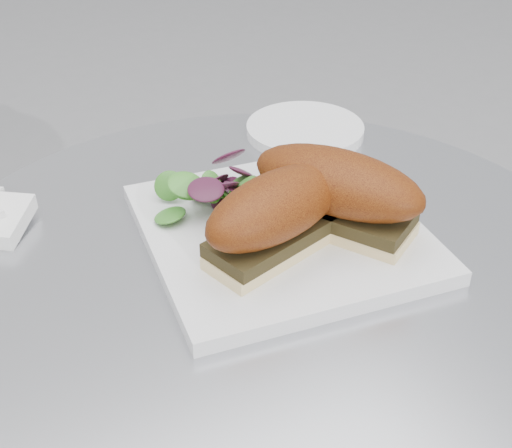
# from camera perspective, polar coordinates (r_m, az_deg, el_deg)

# --- Properties ---
(table) EXTENTS (0.70, 0.70, 0.73)m
(table) POSITION_cam_1_polar(r_m,az_deg,el_deg) (0.86, 0.60, -16.64)
(table) COLOR silver
(table) RESTS_ON ground
(plate) EXTENTS (0.30, 0.30, 0.02)m
(plate) POSITION_cam_1_polar(r_m,az_deg,el_deg) (0.72, 2.09, -0.65)
(plate) COLOR white
(plate) RESTS_ON table
(sandwich_left) EXTENTS (0.17, 0.11, 0.08)m
(sandwich_left) POSITION_cam_1_polar(r_m,az_deg,el_deg) (0.66, 1.58, 0.77)
(sandwich_left) COLOR #F9E69B
(sandwich_left) RESTS_ON plate
(sandwich_right) EXTENTS (0.16, 0.19, 0.08)m
(sandwich_right) POSITION_cam_1_polar(r_m,az_deg,el_deg) (0.70, 6.51, 2.74)
(sandwich_right) COLOR #F9E69B
(sandwich_right) RESTS_ON plate
(salad) EXTENTS (0.10, 0.10, 0.05)m
(salad) POSITION_cam_1_polar(r_m,az_deg,el_deg) (0.74, -3.81, 3.17)
(salad) COLOR green
(salad) RESTS_ON plate
(saucer) EXTENTS (0.15, 0.15, 0.01)m
(saucer) POSITION_cam_1_polar(r_m,az_deg,el_deg) (0.93, 3.94, 7.54)
(saucer) COLOR white
(saucer) RESTS_ON table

